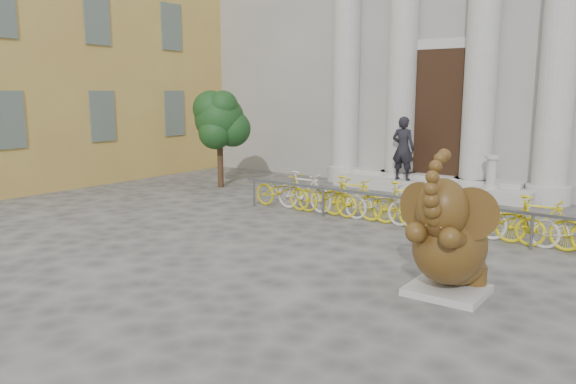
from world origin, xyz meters
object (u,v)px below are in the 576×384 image
Objects in this scene: pedestrian at (403,148)px; elephant_statue at (449,243)px; bike_rack at (420,207)px; tree at (220,120)px.

elephant_statue is at bearing 117.34° from pedestrian.
tree is at bearing 169.58° from bike_rack.
tree reaches higher than elephant_statue.
bike_rack is at bearing 118.45° from elephant_statue.
elephant_statue is at bearing -60.22° from bike_rack.
elephant_statue is 10.57m from tree.
bike_rack is 4.73m from pedestrian.
tree is (-7.27, 1.34, 1.60)m from bike_rack.
elephant_statue is 8.75m from pedestrian.
bike_rack is 3.16× the size of tree.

